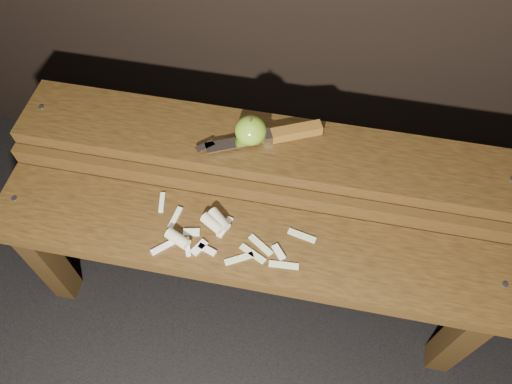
% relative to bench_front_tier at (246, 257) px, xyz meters
% --- Properties ---
extents(ground, '(60.00, 60.00, 0.00)m').
position_rel_bench_front_tier_xyz_m(ground, '(0.00, 0.06, -0.35)').
color(ground, black).
extents(bench_front_tier, '(1.20, 0.20, 0.42)m').
position_rel_bench_front_tier_xyz_m(bench_front_tier, '(0.00, 0.00, 0.00)').
color(bench_front_tier, black).
rests_on(bench_front_tier, ground).
extents(bench_rear_tier, '(1.20, 0.21, 0.50)m').
position_rel_bench_front_tier_xyz_m(bench_rear_tier, '(0.00, 0.23, 0.06)').
color(bench_rear_tier, black).
rests_on(bench_rear_tier, ground).
extents(apple, '(0.07, 0.07, 0.08)m').
position_rel_bench_front_tier_xyz_m(apple, '(-0.03, 0.23, 0.18)').
color(apple, olive).
rests_on(apple, bench_rear_tier).
extents(knife, '(0.28, 0.14, 0.03)m').
position_rel_bench_front_tier_xyz_m(knife, '(0.03, 0.25, 0.16)').
color(knife, brown).
rests_on(knife, bench_rear_tier).
extents(apple_scraps, '(0.38, 0.16, 0.03)m').
position_rel_bench_front_tier_xyz_m(apple_scraps, '(-0.08, 0.01, 0.08)').
color(apple_scraps, beige).
rests_on(apple_scraps, bench_front_tier).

